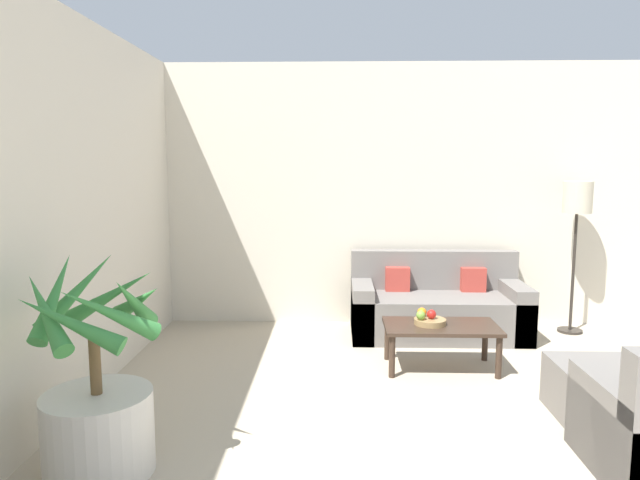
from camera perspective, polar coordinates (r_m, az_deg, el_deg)
wall_back at (r=6.17m, az=16.58°, el=4.27°), size 8.29×0.06×2.70m
potted_palm at (r=3.42m, az=-21.35°, el=-15.11°), size 0.78×0.79×1.21m
sofa_loveseat at (r=5.76m, az=11.61°, el=-6.62°), size 1.68×0.77×0.80m
floor_lamp at (r=6.12m, az=24.32°, el=2.94°), size 0.27×0.27×1.51m
coffee_table at (r=4.83m, az=12.01°, el=-8.88°), size 0.93×0.51×0.37m
fruit_bowl at (r=4.80m, az=10.95°, el=-8.01°), size 0.26×0.26×0.05m
apple_red at (r=4.79m, az=11.09°, el=-7.30°), size 0.08×0.08×0.08m
apple_green at (r=4.75m, az=10.05°, el=-7.42°), size 0.08×0.08×0.08m
orange_fruit at (r=4.84m, az=10.16°, el=-7.12°), size 0.08×0.08×0.08m
ottoman at (r=4.37m, az=26.30°, el=-13.21°), size 0.64×0.48×0.36m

